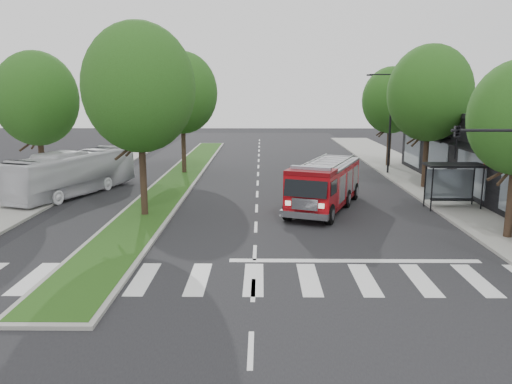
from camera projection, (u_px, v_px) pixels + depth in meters
ground at (255, 253)px, 20.92m from camera, size 140.00×140.00×0.00m
sidewalk_right at (460, 200)px, 30.57m from camera, size 5.00×80.00×0.15m
sidewalk_left at (23, 199)px, 30.86m from camera, size 5.00×80.00×0.15m
median at (181, 177)px, 38.60m from camera, size 3.00×50.00×0.15m
bus_shelter at (453, 174)px, 28.37m from camera, size 3.20×1.60×2.61m
tree_right_mid at (430, 93)px, 33.21m from camera, size 5.60×5.60×9.72m
tree_right_far at (391, 100)px, 43.14m from camera, size 5.00×5.00×8.73m
tree_median_near at (139, 88)px, 25.50m from camera, size 5.80×5.80×10.16m
tree_median_far at (182, 93)px, 39.28m from camera, size 5.60×5.60×9.72m
tree_left_mid at (37, 99)px, 31.59m from camera, size 5.20×5.20×9.16m
streetlight_right_far at (388, 119)px, 39.51m from camera, size 2.11×0.20×8.00m
fire_engine at (325, 185)px, 28.38m from camera, size 5.31×8.61×2.87m
city_bus at (73, 173)px, 32.24m from camera, size 5.78×10.54×2.88m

